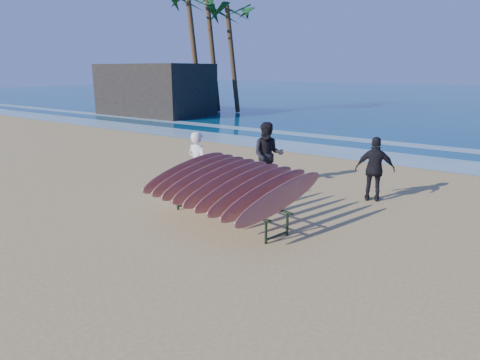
{
  "coord_description": "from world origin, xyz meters",
  "views": [
    {
      "loc": [
        5.52,
        -6.7,
        3.36
      ],
      "look_at": [
        0.0,
        0.8,
        0.95
      ],
      "focal_mm": 32.0,
      "sensor_mm": 36.0,
      "label": 1
    }
  ],
  "objects_px": {
    "person_white": "(198,164)",
    "palm_mid": "(232,15)",
    "person_dark_a": "(268,155)",
    "person_dark_b": "(375,169)",
    "building": "(155,90)",
    "palm_left": "(193,2)",
    "surfboard_rack": "(228,184)"
  },
  "relations": [
    {
      "from": "palm_left",
      "to": "palm_mid",
      "type": "bearing_deg",
      "value": 74.61
    },
    {
      "from": "surfboard_rack",
      "to": "person_white",
      "type": "bearing_deg",
      "value": 159.0
    },
    {
      "from": "person_dark_b",
      "to": "palm_mid",
      "type": "relative_size",
      "value": 0.21
    },
    {
      "from": "building",
      "to": "person_dark_b",
      "type": "bearing_deg",
      "value": -29.36
    },
    {
      "from": "surfboard_rack",
      "to": "person_dark_b",
      "type": "distance_m",
      "value": 4.12
    },
    {
      "from": "building",
      "to": "palm_left",
      "type": "xyz_separation_m",
      "value": [
        3.16,
        1.11,
        6.03
      ]
    },
    {
      "from": "person_dark_b",
      "to": "person_dark_a",
      "type": "bearing_deg",
      "value": -12.46
    },
    {
      "from": "surfboard_rack",
      "to": "person_dark_b",
      "type": "xyz_separation_m",
      "value": [
        2.09,
        3.55,
        -0.03
      ]
    },
    {
      "from": "building",
      "to": "palm_mid",
      "type": "relative_size",
      "value": 1.04
    },
    {
      "from": "person_white",
      "to": "palm_mid",
      "type": "xyz_separation_m",
      "value": [
        -13.07,
        18.71,
        6.42
      ]
    },
    {
      "from": "person_white",
      "to": "building",
      "type": "height_order",
      "value": "building"
    },
    {
      "from": "person_dark_b",
      "to": "building",
      "type": "relative_size",
      "value": 0.2
    },
    {
      "from": "person_white",
      "to": "building",
      "type": "xyz_separation_m",
      "value": [
        -17.14,
        14.3,
        0.99
      ]
    },
    {
      "from": "person_white",
      "to": "palm_left",
      "type": "xyz_separation_m",
      "value": [
        -13.98,
        15.41,
        7.02
      ]
    },
    {
      "from": "person_dark_b",
      "to": "palm_mid",
      "type": "height_order",
      "value": "palm_mid"
    },
    {
      "from": "palm_mid",
      "to": "palm_left",
      "type": "bearing_deg",
      "value": -105.39
    },
    {
      "from": "person_white",
      "to": "palm_left",
      "type": "bearing_deg",
      "value": -44.93
    },
    {
      "from": "person_dark_b",
      "to": "palm_left",
      "type": "bearing_deg",
      "value": -56.73
    },
    {
      "from": "surfboard_rack",
      "to": "building",
      "type": "height_order",
      "value": "building"
    },
    {
      "from": "palm_left",
      "to": "palm_mid",
      "type": "relative_size",
      "value": 1.08
    },
    {
      "from": "person_dark_a",
      "to": "person_dark_b",
      "type": "height_order",
      "value": "person_dark_a"
    },
    {
      "from": "palm_mid",
      "to": "person_white",
      "type": "bearing_deg",
      "value": -55.06
    },
    {
      "from": "palm_left",
      "to": "palm_mid",
      "type": "xyz_separation_m",
      "value": [
        0.91,
        3.3,
        -0.6
      ]
    },
    {
      "from": "person_white",
      "to": "building",
      "type": "distance_m",
      "value": 22.34
    },
    {
      "from": "person_white",
      "to": "person_dark_b",
      "type": "xyz_separation_m",
      "value": [
        4.0,
        2.41,
        -0.04
      ]
    },
    {
      "from": "person_dark_a",
      "to": "person_dark_b",
      "type": "relative_size",
      "value": 1.12
    },
    {
      "from": "building",
      "to": "palm_left",
      "type": "bearing_deg",
      "value": 19.31
    },
    {
      "from": "person_dark_a",
      "to": "building",
      "type": "xyz_separation_m",
      "value": [
        -18.11,
        12.34,
        0.93
      ]
    },
    {
      "from": "person_white",
      "to": "building",
      "type": "bearing_deg",
      "value": -37.0
    },
    {
      "from": "surfboard_rack",
      "to": "building",
      "type": "relative_size",
      "value": 0.42
    },
    {
      "from": "surfboard_rack",
      "to": "person_dark_b",
      "type": "bearing_deg",
      "value": 69.34
    },
    {
      "from": "palm_left",
      "to": "person_dark_a",
      "type": "bearing_deg",
      "value": -41.95
    }
  ]
}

